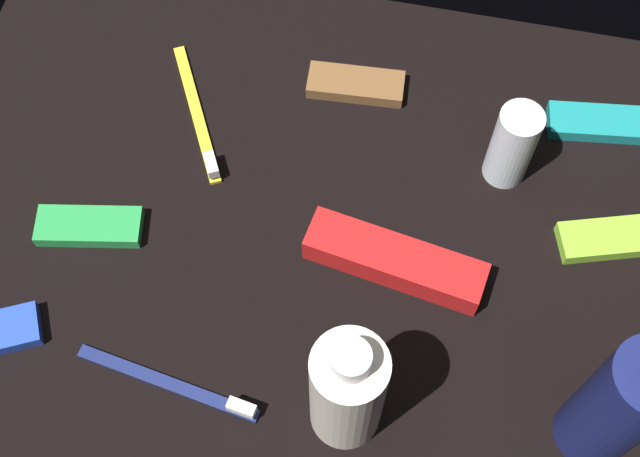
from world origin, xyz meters
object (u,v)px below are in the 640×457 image
(deodorant_stick, at_px, (512,145))
(toothbrush_yellow, at_px, (199,119))
(toothbrush_navy, at_px, (178,386))
(toothpaste_box_red, at_px, (395,261))
(snack_bar_lime, at_px, (611,238))
(snack_bar_teal, at_px, (598,123))
(snack_bar_brown, at_px, (352,84))
(bodywash_bottle, at_px, (347,391))
(lotion_bottle, at_px, (619,406))
(snack_bar_green, at_px, (89,226))

(deodorant_stick, bearing_deg, toothbrush_yellow, 1.17)
(toothbrush_navy, xyz_separation_m, toothpaste_box_red, (-0.17, -0.16, 0.01))
(snack_bar_lime, bearing_deg, snack_bar_teal, -98.42)
(toothpaste_box_red, distance_m, snack_bar_brown, 0.22)
(snack_bar_teal, relative_size, snack_bar_lime, 1.00)
(toothbrush_yellow, bearing_deg, toothbrush_navy, 101.70)
(bodywash_bottle, distance_m, toothbrush_navy, 0.17)
(lotion_bottle, xyz_separation_m, snack_bar_green, (0.50, -0.10, -0.08))
(bodywash_bottle, distance_m, snack_bar_green, 0.32)
(snack_bar_lime, bearing_deg, toothbrush_yellow, -24.68)
(bodywash_bottle, bearing_deg, snack_bar_teal, -119.44)
(toothbrush_navy, bearing_deg, toothpaste_box_red, -137.26)
(deodorant_stick, relative_size, toothbrush_yellow, 0.61)
(snack_bar_lime, bearing_deg, lotion_bottle, 70.09)
(lotion_bottle, height_order, bodywash_bottle, lotion_bottle)
(bodywash_bottle, bearing_deg, toothpaste_box_red, -97.02)
(snack_bar_teal, bearing_deg, toothbrush_navy, 38.14)
(bodywash_bottle, height_order, snack_bar_teal, bodywash_bottle)
(deodorant_stick, distance_m, snack_bar_brown, 0.19)
(toothbrush_yellow, relative_size, snack_bar_lime, 1.58)
(toothbrush_navy, bearing_deg, lotion_bottle, -174.48)
(bodywash_bottle, relative_size, snack_bar_teal, 1.66)
(snack_bar_green, xyz_separation_m, snack_bar_brown, (-0.22, -0.22, 0.00))
(toothpaste_box_red, relative_size, snack_bar_teal, 1.69)
(toothpaste_box_red, height_order, snack_bar_green, toothpaste_box_red)
(bodywash_bottle, distance_m, deodorant_stick, 0.31)
(toothbrush_navy, height_order, snack_bar_brown, toothbrush_navy)
(snack_bar_teal, xyz_separation_m, snack_bar_lime, (-0.02, 0.13, 0.00))
(deodorant_stick, bearing_deg, bodywash_bottle, 68.55)
(lotion_bottle, bearing_deg, toothbrush_yellow, -30.02)
(snack_bar_lime, relative_size, snack_bar_green, 1.00)
(toothbrush_navy, bearing_deg, toothbrush_yellow, -78.30)
(toothbrush_yellow, bearing_deg, snack_bar_brown, -152.89)
(lotion_bottle, xyz_separation_m, snack_bar_brown, (0.28, -0.33, -0.08))
(toothbrush_yellow, relative_size, toothpaste_box_red, 0.93)
(lotion_bottle, bearing_deg, toothbrush_navy, 5.52)
(deodorant_stick, distance_m, toothbrush_yellow, 0.33)
(toothbrush_yellow, relative_size, snack_bar_brown, 1.58)
(deodorant_stick, relative_size, snack_bar_teal, 0.96)
(lotion_bottle, height_order, snack_bar_green, lotion_bottle)
(toothbrush_yellow, distance_m, snack_bar_lime, 0.44)
(snack_bar_teal, bearing_deg, toothpaste_box_red, 40.69)
(toothpaste_box_red, bearing_deg, snack_bar_teal, -122.75)
(toothbrush_navy, height_order, snack_bar_lime, toothbrush_navy)
(snack_bar_lime, bearing_deg, toothbrush_navy, 13.68)
(deodorant_stick, bearing_deg, toothpaste_box_red, 54.74)
(toothbrush_navy, distance_m, snack_bar_brown, 0.37)
(bodywash_bottle, bearing_deg, toothbrush_yellow, -52.50)
(lotion_bottle, bearing_deg, deodorant_stick, -67.54)
(toothpaste_box_red, bearing_deg, snack_bar_lime, -151.80)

